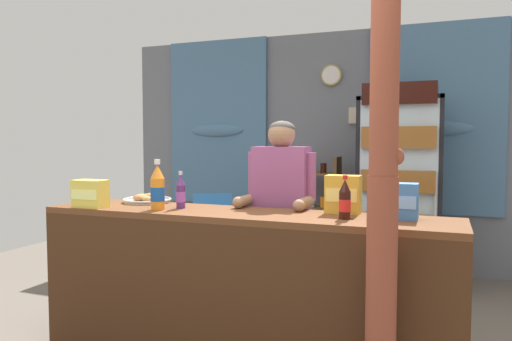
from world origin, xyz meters
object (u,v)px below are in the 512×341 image
Objects in this scene: plastic_lawn_chair at (213,230)px; snack_box_choco_powder at (343,194)px; soda_bottle_grape_soda at (181,193)px; snack_box_instant_noodle at (90,194)px; pastry_tray at (147,199)px; drink_fridge at (400,177)px; snack_box_biscuit at (402,201)px; soda_bottle_cola at (345,200)px; stall_counter at (234,277)px; soda_bottle_orange_soda at (158,188)px; timber_post at (383,187)px; bottle_shelf_rack at (317,211)px; shopkeeper at (281,204)px.

plastic_lawn_chair is 3.63× the size of snack_box_choco_powder.
soda_bottle_grape_soda is 1.10× the size of snack_box_instant_noodle.
pastry_tray is at bearing 155.14° from soda_bottle_grape_soda.
drink_fridge is 2.49m from pastry_tray.
snack_box_biscuit is at bearing 2.61° from soda_bottle_grape_soda.
plastic_lawn_chair is at bearing 140.72° from snack_box_biscuit.
drink_fridge reaches higher than snack_box_biscuit.
drink_fridge reaches higher than soda_bottle_cola.
snack_box_biscuit is 0.59× the size of pastry_tray.
soda_bottle_orange_soda is (-0.55, 0.01, 0.53)m from stall_counter.
stall_counter is 1.15m from timber_post.
soda_bottle_orange_soda reaches higher than soda_bottle_cola.
stall_counter is 7.59× the size of pastry_tray.
drink_fridge is 5.92× the size of soda_bottle_orange_soda.
shopkeeper is (0.22, -1.94, 0.33)m from bottle_shelf_rack.
soda_bottle_orange_soda is 1.59× the size of snack_box_biscuit.
plastic_lawn_chair is at bearing 109.72° from soda_bottle_grape_soda.
soda_bottle_orange_soda is at bearing -46.47° from pastry_tray.
shopkeeper is 0.70m from soda_bottle_grape_soda.
soda_bottle_orange_soda is 0.42m from pastry_tray.
plastic_lawn_chair is 2.44× the size of pastry_tray.
soda_bottle_grape_soda is 1.42m from snack_box_biscuit.
snack_box_biscuit is 1.81m from pastry_tray.
plastic_lawn_chair is 2.70m from snack_box_biscuit.
bottle_shelf_rack is 1.98m from shopkeeper.
snack_box_choco_powder is at bearing 0.06° from pastry_tray.
shopkeeper reaches higher than pastry_tray.
pastry_tray is at bearing 161.32° from timber_post.
drink_fridge is at bearing 69.80° from stall_counter.
timber_post is at bearing -55.30° from soda_bottle_cola.
soda_bottle_grape_soda is (-1.24, -2.07, 0.01)m from drink_fridge.
drink_fridge is 2.91m from snack_box_instant_noodle.
snack_box_instant_noodle is at bearing 173.42° from timber_post.
soda_bottle_orange_soda reaches higher than soda_bottle_grape_soda.
snack_box_choco_powder reaches higher than snack_box_biscuit.
stall_counter is at bearing -104.59° from shopkeeper.
timber_post is 11.15× the size of snack_box_instant_noodle.
snack_box_choco_powder is (-0.05, 0.22, 0.01)m from soda_bottle_cola.
snack_box_instant_noodle reaches higher than pastry_tray.
bottle_shelf_rack reaches higher than snack_box_instant_noodle.
drink_fridge reaches higher than snack_box_instant_noodle.
bottle_shelf_rack is 2.54m from soda_bottle_cola.
shopkeeper is (0.13, 0.52, 0.40)m from stall_counter.
shopkeeper is at bearing 140.35° from soda_bottle_cola.
snack_box_biscuit is (1.06, -2.28, 0.43)m from bottle_shelf_rack.
bottle_shelf_rack is at bearing 71.22° from pastry_tray.
stall_counter is at bearing -173.78° from soda_bottle_cola.
soda_bottle_orange_soda is at bearing -74.45° from plastic_lawn_chair.
shopkeeper reaches higher than snack_box_choco_powder.
snack_box_biscuit is 0.88× the size of snack_box_choco_powder.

